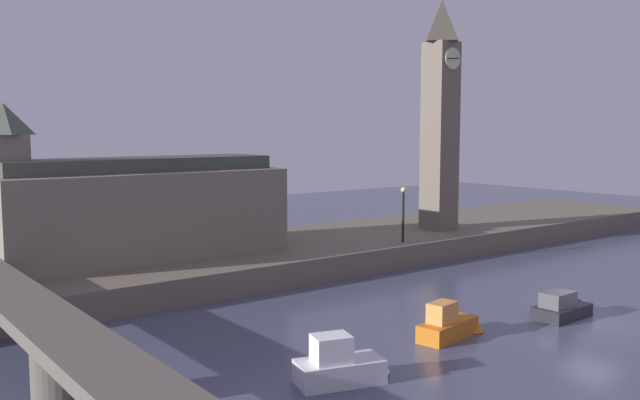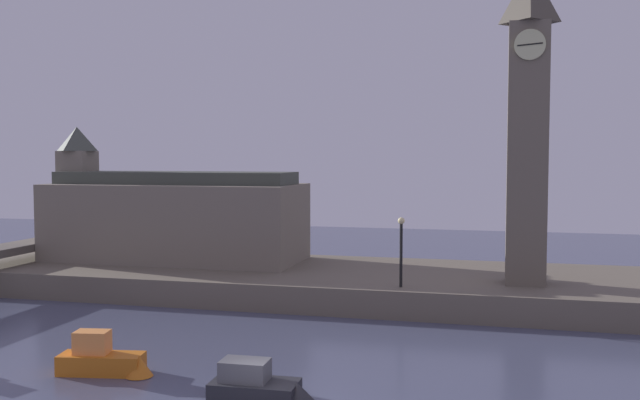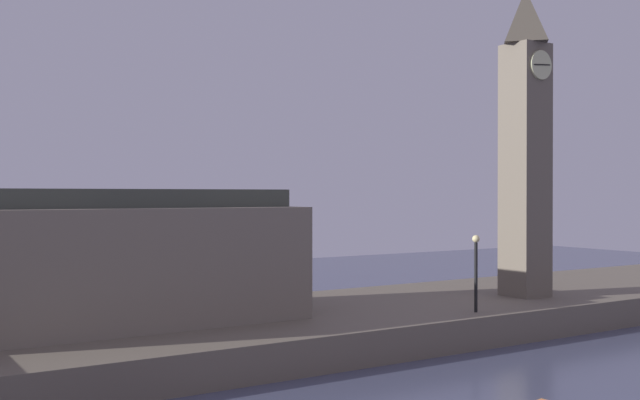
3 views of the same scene
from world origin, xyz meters
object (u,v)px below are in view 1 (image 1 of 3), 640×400
parliament_hall (133,208)px  streetlamp (403,208)px  clock_tower (440,112)px  boat_barge_dark (565,307)px  boat_ferry_white (345,365)px  boat_patrol_orange (452,324)px

parliament_hall → streetlamp: parliament_hall is taller
clock_tower → boat_barge_dark: bearing=-118.8°
boat_barge_dark → boat_ferry_white: (-13.83, -0.01, 0.15)m
clock_tower → boat_patrol_orange: 24.29m
clock_tower → boat_patrol_orange: clock_tower is taller
boat_barge_dark → boat_patrol_orange: bearing=169.8°
boat_barge_dark → parliament_hall: bearing=123.7°
streetlamp → boat_ferry_white: 22.03m
boat_patrol_orange → boat_ferry_white: 7.16m
streetlamp → boat_ferry_white: streetlamp is taller
clock_tower → boat_patrol_orange: (-15.97, -15.52, -9.71)m
parliament_hall → boat_ferry_white: size_ratio=4.10×
streetlamp → boat_patrol_orange: streetlamp is taller
streetlamp → boat_barge_dark: 14.72m
boat_ferry_white → boat_barge_dark: bearing=0.1°
boat_barge_dark → boat_ferry_white: boat_ferry_white is taller
boat_patrol_orange → clock_tower: bearing=44.2°
clock_tower → boat_barge_dark: clock_tower is taller
clock_tower → boat_ferry_white: size_ratio=4.15×
clock_tower → boat_barge_dark: size_ratio=4.53×
clock_tower → streetlamp: size_ratio=4.60×
parliament_hall → boat_barge_dark: parliament_hall is taller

